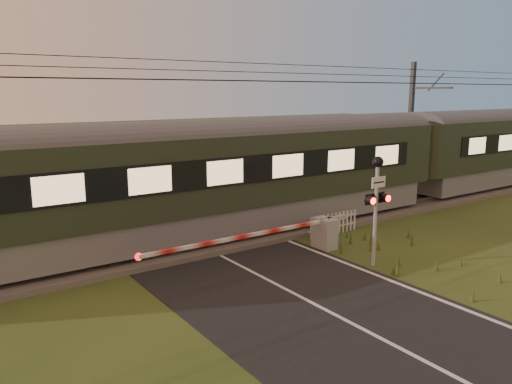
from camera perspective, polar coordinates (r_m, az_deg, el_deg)
ground at (r=12.38m, az=7.70°, el=-13.17°), size 160.00×160.00×0.00m
road at (r=12.23m, az=8.52°, el=-13.45°), size 6.00×140.00×0.03m
track_bed at (r=17.38m, az=-6.93°, el=-5.62°), size 140.00×3.40×0.39m
overhead_wires at (r=16.64m, az=-7.40°, el=13.36°), size 120.00×0.62×0.62m
train at (r=24.02m, az=16.99°, el=3.96°), size 41.80×2.88×3.89m
boom_gate at (r=16.47m, az=6.73°, el=-4.70°), size 7.49×0.79×1.05m
crossing_signal at (r=14.97m, az=13.62°, el=0.06°), size 0.84×0.35×3.30m
picket_fence at (r=18.44m, az=8.85°, el=-3.59°), size 2.34×0.07×0.80m
catenary_mast at (r=27.58m, az=17.34°, el=7.41°), size 0.21×2.45×6.64m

